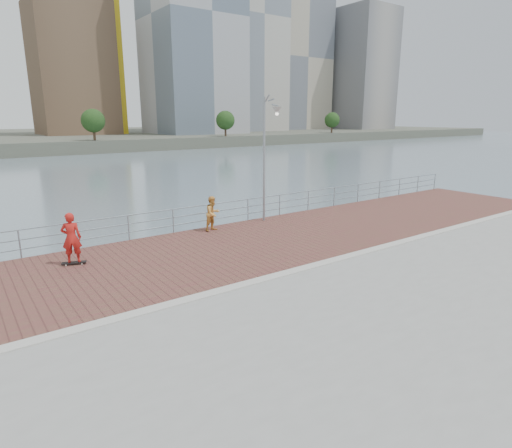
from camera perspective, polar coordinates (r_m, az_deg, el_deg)
water at (r=15.45m, az=4.45°, el=-13.47°), size 400.00×400.00×0.00m
seawall at (r=12.10m, az=20.71°, el=-17.45°), size 40.00×24.00×2.00m
brick_lane at (r=17.37m, az=-3.08°, el=-3.07°), size 40.00×6.80×0.02m
curb at (r=14.62m, az=4.60°, el=-6.41°), size 40.00×0.40×0.06m
guardrail at (r=20.05m, az=-8.36°, el=1.17°), size 39.06×0.06×1.13m
street_lamp at (r=20.77m, az=1.82°, el=11.48°), size 0.43×1.25×5.87m
skateboard at (r=16.61m, az=-23.09°, el=-4.75°), size 0.85×0.48×0.09m
skateboarder at (r=16.35m, az=-23.40°, el=-1.70°), size 0.77×0.63×1.82m
bystander at (r=19.69m, az=-5.78°, el=1.41°), size 0.90×0.78×1.61m
skyline at (r=122.70m, az=-18.02°, el=22.77°), size 233.00×41.00×66.96m
shoreline_trees at (r=88.42m, az=-27.61°, el=12.03°), size 144.13×4.86×6.48m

